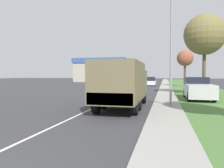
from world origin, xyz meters
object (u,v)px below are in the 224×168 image
object	(u,v)px
car_second_ahead	(151,82)
car_fourth_ahead	(143,80)
pickup_truck	(198,89)
lamp_post	(168,33)
military_truck	(123,83)
car_nearest_ahead	(116,86)
car_third_ahead	(140,80)

from	to	relation	value
car_second_ahead	car_fourth_ahead	size ratio (longest dim) A/B	0.88
pickup_truck	lamp_post	bearing A→B (deg)	-115.47
car_fourth_ahead	military_truck	bearing A→B (deg)	-85.85
car_nearest_ahead	car_second_ahead	bearing A→B (deg)	77.45
car_fourth_ahead	pickup_truck	xyz separation A→B (m)	(8.94, -43.34, 0.28)
car_third_ahead	lamp_post	xyz separation A→B (m)	(6.09, -39.07, 4.01)
car_nearest_ahead	pickup_truck	bearing A→B (deg)	-39.02
car_fourth_ahead	pickup_truck	distance (m)	44.25
car_nearest_ahead	car_third_ahead	xyz separation A→B (m)	(0.16, 26.47, 0.01)
car_nearest_ahead	car_fourth_ahead	world-z (taller)	car_nearest_ahead
car_second_ahead	car_third_ahead	size ratio (longest dim) A/B	0.89
car_second_ahead	lamp_post	bearing A→B (deg)	-84.31
military_truck	car_nearest_ahead	world-z (taller)	military_truck
pickup_truck	lamp_post	distance (m)	7.13
car_third_ahead	pickup_truck	world-z (taller)	pickup_truck
military_truck	car_third_ahead	world-z (taller)	military_truck
car_nearest_ahead	pickup_truck	xyz separation A→B (m)	(8.84, -7.16, 0.20)
car_nearest_ahead	pickup_truck	size ratio (longest dim) A/B	0.87
military_truck	car_second_ahead	size ratio (longest dim) A/B	1.77
lamp_post	car_nearest_ahead	bearing A→B (deg)	116.37
pickup_truck	car_nearest_ahead	bearing A→B (deg)	140.98
car_nearest_ahead	car_third_ahead	size ratio (longest dim) A/B	0.97
car_second_ahead	car_third_ahead	world-z (taller)	car_second_ahead
car_third_ahead	military_truck	bearing A→B (deg)	-85.22
military_truck	pickup_truck	bearing A→B (deg)	50.25
car_nearest_ahead	car_second_ahead	size ratio (longest dim) A/B	1.09
military_truck	lamp_post	xyz separation A→B (m)	(2.74, 0.97, 3.11)
car_fourth_ahead	car_nearest_ahead	bearing A→B (deg)	-89.84
military_truck	car_third_ahead	distance (m)	40.19
military_truck	car_fourth_ahead	world-z (taller)	military_truck
car_nearest_ahead	lamp_post	size ratio (longest dim) A/B	0.57
car_nearest_ahead	car_third_ahead	distance (m)	26.47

